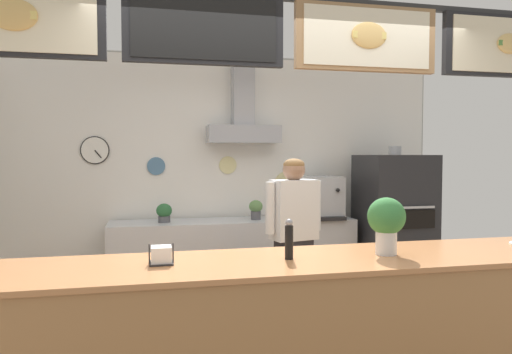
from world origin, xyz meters
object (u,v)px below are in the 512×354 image
at_px(potted_rosemary, 256,209).
at_px(potted_sage, 164,212).
at_px(basil_vase, 386,222).
at_px(napkin_holder, 161,256).
at_px(shop_worker, 294,242).
at_px(pizza_oven, 394,226).
at_px(pepper_grinder, 289,239).
at_px(espresso_machine, 318,197).

distance_m(potted_rosemary, potted_sage, 1.01).
height_order(potted_sage, basil_vase, basil_vase).
bearing_deg(napkin_holder, shop_worker, 47.81).
xyz_separation_m(shop_worker, potted_rosemary, (-0.07, 1.21, 0.16)).
xyz_separation_m(basil_vase, napkin_holder, (-1.36, 0.04, -0.15)).
distance_m(shop_worker, basil_vase, 1.39).
distance_m(pizza_oven, potted_rosemary, 1.59).
xyz_separation_m(potted_sage, pepper_grinder, (0.64, -2.55, 0.13)).
bearing_deg(pizza_oven, pepper_grinder, -130.11).
height_order(shop_worker, potted_rosemary, shop_worker).
relative_size(espresso_machine, potted_sage, 2.57).
xyz_separation_m(shop_worker, pepper_grinder, (-0.44, -1.33, 0.27)).
relative_size(shop_worker, espresso_machine, 3.09).
distance_m(espresso_machine, basil_vase, 2.58).
distance_m(shop_worker, potted_rosemary, 1.22).
bearing_deg(pepper_grinder, pizza_oven, 49.89).
bearing_deg(shop_worker, napkin_holder, 34.50).
height_order(potted_sage, napkin_holder, napkin_holder).
xyz_separation_m(pizza_oven, basil_vase, (-1.30, -2.29, 0.41)).
xyz_separation_m(potted_sage, napkin_holder, (-0.10, -2.51, 0.05)).
xyz_separation_m(basil_vase, pepper_grinder, (-0.62, 0.00, -0.08)).
relative_size(potted_sage, basil_vase, 0.58).
bearing_deg(napkin_holder, pepper_grinder, -2.99).
bearing_deg(espresso_machine, pizza_oven, -16.88).
bearing_deg(potted_sage, basil_vase, -63.70).
distance_m(pizza_oven, espresso_machine, 0.93).
bearing_deg(potted_sage, espresso_machine, -0.40).
xyz_separation_m(pizza_oven, shop_worker, (-1.48, -0.95, 0.05)).
bearing_deg(espresso_machine, pepper_grinder, -113.35).
bearing_deg(shop_worker, basil_vase, 84.40).
xyz_separation_m(espresso_machine, potted_sage, (-1.73, 0.01, -0.13)).
relative_size(shop_worker, napkin_holder, 11.52).
relative_size(pizza_oven, potted_rosemary, 7.93).
relative_size(espresso_machine, basil_vase, 1.48).
relative_size(potted_rosemary, potted_sage, 1.08).
relative_size(potted_rosemary, basil_vase, 0.62).
bearing_deg(pizza_oven, potted_rosemary, 170.69).
bearing_deg(pepper_grinder, potted_rosemary, 81.76).
height_order(pizza_oven, shop_worker, pizza_oven).
distance_m(potted_rosemary, basil_vase, 2.56).
bearing_deg(napkin_holder, basil_vase, -1.69).
relative_size(potted_rosemary, pepper_grinder, 0.92).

